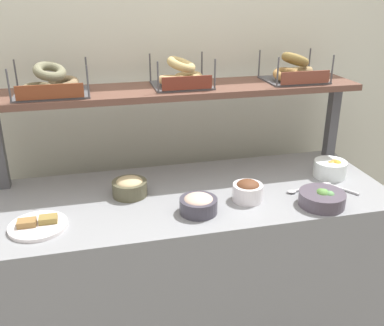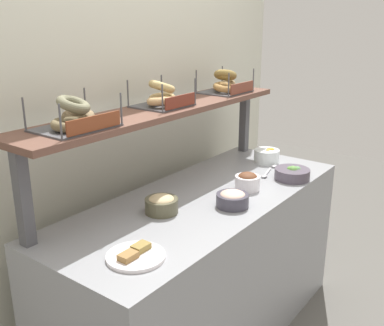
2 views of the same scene
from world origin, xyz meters
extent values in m
cube|color=beige|center=(0.00, 0.55, 1.20)|extent=(3.00, 0.06, 2.40)
cube|color=gray|center=(0.00, 0.00, 0.42)|extent=(1.80, 0.70, 0.85)
cube|color=#4C4C51|center=(0.84, 0.27, 1.05)|extent=(0.05, 0.05, 0.40)
cube|color=brown|center=(0.00, 0.27, 1.26)|extent=(1.76, 0.32, 0.03)
cylinder|color=white|center=(0.22, -0.12, 0.89)|extent=(0.13, 0.13, 0.07)
ellipsoid|color=brown|center=(0.22, -0.12, 0.92)|extent=(0.10, 0.10, 0.05)
cylinder|color=white|center=(0.70, 0.02, 0.89)|extent=(0.16, 0.16, 0.08)
sphere|color=orange|center=(0.72, 0.00, 0.92)|extent=(0.03, 0.03, 0.03)
sphere|color=#F7A631|center=(0.72, 0.00, 0.92)|extent=(0.05, 0.05, 0.05)
sphere|color=#F2A745|center=(0.71, 0.01, 0.92)|extent=(0.04, 0.04, 0.04)
sphere|color=#F98D40|center=(0.72, 0.02, 0.92)|extent=(0.04, 0.04, 0.04)
sphere|color=orange|center=(0.69, 0.01, 0.92)|extent=(0.03, 0.03, 0.03)
cylinder|color=brown|center=(-0.28, 0.05, 0.88)|extent=(0.16, 0.16, 0.07)
ellipsoid|color=#CCB381|center=(-0.28, 0.05, 0.91)|extent=(0.12, 0.12, 0.05)
cylinder|color=#524957|center=(0.51, -0.24, 0.88)|extent=(0.20, 0.20, 0.06)
sphere|color=#649E5F|center=(0.54, -0.26, 0.90)|extent=(0.04, 0.04, 0.04)
sphere|color=#4CA04E|center=(0.52, -0.24, 0.90)|extent=(0.04, 0.04, 0.04)
sphere|color=#5CA63B|center=(0.51, -0.23, 0.90)|extent=(0.04, 0.04, 0.04)
sphere|color=#619948|center=(0.51, -0.25, 0.90)|extent=(0.05, 0.05, 0.05)
cylinder|color=#3F3C49|center=(-0.02, -0.18, 0.88)|extent=(0.16, 0.16, 0.06)
ellipsoid|color=beige|center=(-0.02, -0.18, 0.91)|extent=(0.12, 0.12, 0.04)
cylinder|color=white|center=(-0.66, -0.15, 0.86)|extent=(0.23, 0.23, 0.01)
cube|color=olive|center=(-0.70, -0.15, 0.88)|extent=(0.07, 0.05, 0.02)
cube|color=olive|center=(-0.62, -0.14, 0.88)|extent=(0.07, 0.05, 0.02)
cube|color=#B7B7BC|center=(0.53, -0.08, 0.86)|extent=(0.14, 0.05, 0.01)
ellipsoid|color=#B7B7BC|center=(0.44, -0.11, 0.86)|extent=(0.04, 0.03, 0.01)
cube|color=#B7B7BC|center=(0.69, -0.14, 0.86)|extent=(0.09, 0.12, 0.01)
ellipsoid|color=#B7B7BC|center=(0.64, -0.07, 0.86)|extent=(0.04, 0.03, 0.01)
cube|color=#4C4C51|center=(-0.57, 0.25, 1.28)|extent=(0.32, 0.24, 0.01)
cylinder|color=#4C4C51|center=(-0.73, 0.14, 1.35)|extent=(0.01, 0.01, 0.14)
cylinder|color=#4C4C51|center=(-0.42, 0.14, 1.35)|extent=(0.01, 0.01, 0.14)
cylinder|color=#4C4C51|center=(-0.73, 0.37, 1.35)|extent=(0.01, 0.01, 0.14)
cylinder|color=#4C4C51|center=(-0.42, 0.37, 1.35)|extent=(0.01, 0.01, 0.14)
cube|color=brown|center=(-0.57, 0.13, 1.32)|extent=(0.27, 0.01, 0.06)
torus|color=brown|center=(-0.63, 0.22, 1.31)|extent=(0.17, 0.17, 0.05)
torus|color=#856E4D|center=(-0.52, 0.29, 1.32)|extent=(0.20, 0.20, 0.06)
torus|color=#747257|center=(-0.57, 0.25, 1.38)|extent=(0.20, 0.20, 0.08)
cube|color=#4C4C51|center=(0.02, 0.28, 1.28)|extent=(0.27, 0.24, 0.01)
cylinder|color=#4C4C51|center=(-0.11, 0.17, 1.35)|extent=(0.01, 0.01, 0.14)
cylinder|color=#4C4C51|center=(0.15, 0.17, 1.35)|extent=(0.01, 0.01, 0.14)
cylinder|color=#4C4C51|center=(-0.11, 0.40, 1.35)|extent=(0.01, 0.01, 0.14)
cylinder|color=#4C4C51|center=(0.15, 0.40, 1.35)|extent=(0.01, 0.01, 0.14)
cube|color=maroon|center=(0.02, 0.16, 1.32)|extent=(0.23, 0.01, 0.06)
torus|color=tan|center=(-0.03, 0.25, 1.32)|extent=(0.19, 0.19, 0.06)
torus|color=tan|center=(0.06, 0.32, 1.31)|extent=(0.19, 0.19, 0.05)
torus|color=tan|center=(0.02, 0.28, 1.38)|extent=(0.18, 0.18, 0.08)
cube|color=#4C4C51|center=(0.59, 0.27, 1.28)|extent=(0.29, 0.24, 0.01)
cylinder|color=#4C4C51|center=(0.45, 0.15, 1.35)|extent=(0.01, 0.01, 0.14)
cylinder|color=#4C4C51|center=(0.73, 0.15, 1.35)|extent=(0.01, 0.01, 0.14)
cylinder|color=#4C4C51|center=(0.45, 0.38, 1.35)|extent=(0.01, 0.01, 0.14)
cylinder|color=#4C4C51|center=(0.73, 0.38, 1.35)|extent=(0.01, 0.01, 0.14)
cube|color=brown|center=(0.59, 0.15, 1.32)|extent=(0.25, 0.01, 0.06)
torus|color=#A67B44|center=(0.54, 0.24, 1.32)|extent=(0.16, 0.16, 0.06)
torus|color=#A18558|center=(0.63, 0.30, 1.32)|extent=(0.19, 0.19, 0.06)
torus|color=olive|center=(0.59, 0.27, 1.39)|extent=(0.18, 0.18, 0.09)
camera|label=1|loc=(-0.42, -1.72, 1.74)|focal=40.71mm
camera|label=2|loc=(-1.74, -1.23, 1.72)|focal=42.23mm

